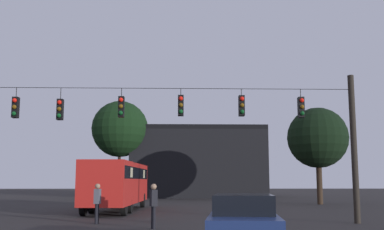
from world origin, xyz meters
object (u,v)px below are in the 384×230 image
object	(u,v)px
car_near_right	(243,222)
pedestrian_crossing_center	(97,201)
pedestrian_crossing_left	(154,203)
tree_behind_building	(120,129)
city_bus	(118,181)
pedestrian_crossing_right	(153,201)
tree_left_silhouette	(318,138)

from	to	relation	value
car_near_right	pedestrian_crossing_center	size ratio (longest dim) A/B	2.54
car_near_right	pedestrian_crossing_left	size ratio (longest dim) A/B	2.53
pedestrian_crossing_left	tree_behind_building	bearing A→B (deg)	99.73
city_bus	pedestrian_crossing_right	distance (m)	8.53
pedestrian_crossing_left	tree_left_silhouette	world-z (taller)	tree_left_silhouette
car_near_right	pedestrian_crossing_left	distance (m)	6.72
pedestrian_crossing_center	tree_behind_building	xyz separation A→B (m)	(-2.82, 29.54, 6.49)
car_near_right	pedestrian_crossing_left	world-z (taller)	pedestrian_crossing_left
pedestrian_crossing_right	tree_behind_building	world-z (taller)	tree_behind_building
pedestrian_crossing_right	tree_left_silhouette	distance (m)	20.72
pedestrian_crossing_left	pedestrian_crossing_right	world-z (taller)	pedestrian_crossing_left
pedestrian_crossing_left	city_bus	bearing A→B (deg)	104.57
car_near_right	tree_left_silhouette	xyz separation A→B (m)	(9.71, 24.93, 4.59)
car_near_right	tree_behind_building	xyz separation A→B (m)	(-8.19, 37.85, 6.70)
pedestrian_crossing_center	tree_left_silhouette	xyz separation A→B (m)	(15.07, 16.62, 4.38)
car_near_right	tree_behind_building	size ratio (longest dim) A/B	0.42
pedestrian_crossing_right	pedestrian_crossing_center	bearing A→B (deg)	-161.80
city_bus	tree_behind_building	bearing A→B (deg)	97.09
city_bus	tree_behind_building	distance (m)	21.60
car_near_right	pedestrian_crossing_right	size ratio (longest dim) A/B	2.67
city_bus	tree_behind_building	size ratio (longest dim) A/B	1.05
tree_left_silhouette	tree_behind_building	distance (m)	22.17
pedestrian_crossing_right	car_near_right	bearing A→B (deg)	-72.24
pedestrian_crossing_center	pedestrian_crossing_right	distance (m)	2.58
pedestrian_crossing_left	tree_left_silhouette	xyz separation A→B (m)	(12.46, 18.80, 4.37)
car_near_right	pedestrian_crossing_right	world-z (taller)	pedestrian_crossing_right
car_near_right	tree_behind_building	bearing A→B (deg)	102.21
tree_left_silhouette	car_near_right	bearing A→B (deg)	-111.27
city_bus	pedestrian_crossing_center	bearing A→B (deg)	-88.40
city_bus	pedestrian_crossing_center	xyz separation A→B (m)	(0.25, -8.84, -0.86)
car_near_right	pedestrian_crossing_right	distance (m)	9.57
pedestrian_crossing_center	tree_left_silhouette	bearing A→B (deg)	47.80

